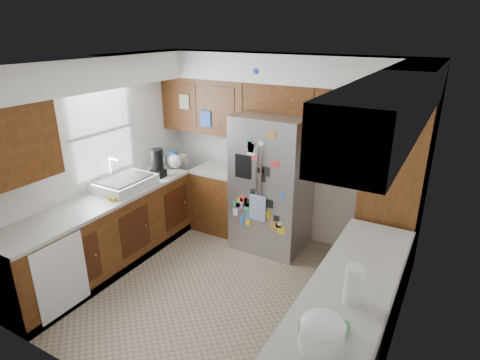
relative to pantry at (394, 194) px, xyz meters
name	(u,v)px	position (x,y,z in m)	size (l,w,h in m)	color
floor	(224,290)	(-1.50, -1.15, -1.07)	(3.60, 3.60, 0.00)	tan
room_shell	(232,125)	(-1.61, -0.79, 0.75)	(3.64, 3.24, 2.52)	white
left_counter_run	(133,228)	(-2.86, -1.12, -0.65)	(1.36, 3.20, 0.92)	#3C240B
right_counter_run	(347,333)	(0.00, -1.62, -0.65)	(0.63, 2.25, 0.92)	#3C240B
pantry	(394,194)	(0.00, 0.00, 0.00)	(0.60, 0.90, 2.15)	#3C240B
fridge	(272,183)	(-1.50, 0.05, -0.17)	(0.90, 0.79, 1.80)	#A7A7AD
bridge_cabinet	(282,97)	(-1.50, 0.28, 0.90)	(0.96, 0.34, 0.35)	#3C240B
fridge_top_items	(279,72)	(-1.54, 0.25, 1.20)	(0.74, 0.38, 0.28)	#1939B9
sink_assembly	(124,183)	(-3.00, -1.05, -0.09)	(0.52, 0.73, 0.37)	white
left_counter_clutter	(166,162)	(-2.95, -0.31, -0.02)	(0.35, 0.89, 0.38)	black
rice_cooker	(322,332)	(0.00, -2.41, -0.03)	(0.29, 0.28, 0.25)	white
paper_towel	(353,285)	(0.05, -1.87, -0.01)	(0.13, 0.13, 0.30)	white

